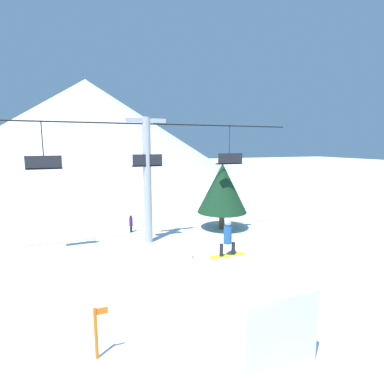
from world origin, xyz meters
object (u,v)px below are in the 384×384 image
object	(u,v)px
trail_marker	(96,332)
distant_skier	(131,223)
snowboarder	(228,237)
snow_ramp	(247,303)
pine_tree_near	(222,188)

from	to	relation	value
trail_marker	distant_skier	distance (m)	12.63
snowboarder	snow_ramp	bearing A→B (deg)	-89.72
snowboarder	pine_tree_near	xyz separation A→B (m)	(4.93, 10.00, 0.14)
snow_ramp	snowboarder	world-z (taller)	snowboarder
snowboarder	pine_tree_near	bearing A→B (deg)	63.77
snow_ramp	pine_tree_near	distance (m)	12.52
trail_marker	distant_skier	xyz separation A→B (m)	(3.16, 12.23, -0.17)
snow_ramp	pine_tree_near	xyz separation A→B (m)	(4.92, 11.36, 1.93)
distant_skier	snowboarder	bearing A→B (deg)	-82.85
snow_ramp	snowboarder	xyz separation A→B (m)	(-0.01, 1.36, 1.79)
snow_ramp	pine_tree_near	world-z (taller)	pine_tree_near
pine_tree_near	snow_ramp	bearing A→B (deg)	-113.42
trail_marker	pine_tree_near	bearing A→B (deg)	48.46
snowboarder	trail_marker	distance (m)	5.09
trail_marker	distant_skier	size ratio (longest dim) A/B	1.27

